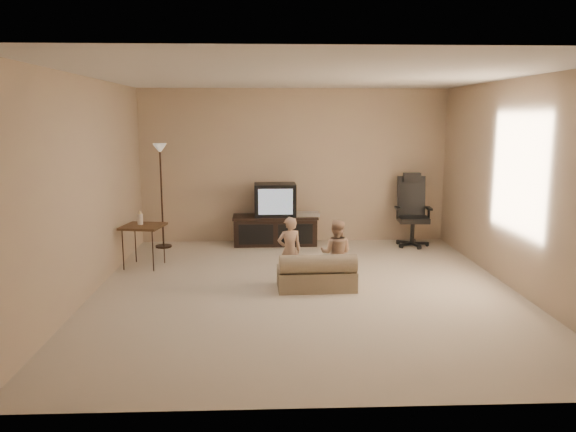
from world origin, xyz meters
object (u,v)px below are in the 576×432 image
at_px(tv_stand, 276,219).
at_px(toddler_right, 336,253).
at_px(side_table, 143,226).
at_px(child_sofa, 317,275).
at_px(office_chair, 412,220).
at_px(floor_lamp, 161,172).
at_px(toddler_left, 289,251).

relative_size(tv_stand, toddler_right, 1.70).
bearing_deg(side_table, child_sofa, -26.64).
distance_m(tv_stand, office_chair, 2.19).
relative_size(floor_lamp, toddler_left, 1.93).
bearing_deg(tv_stand, toddler_right, -74.12).
bearing_deg(office_chair, side_table, -160.04).
bearing_deg(tv_stand, floor_lamp, -176.46).
xyz_separation_m(floor_lamp, toddler_left, (1.92, -2.10, -0.77)).
bearing_deg(side_table, floor_lamp, 87.09).
relative_size(tv_stand, toddler_left, 1.64).
distance_m(office_chair, floor_lamp, 4.05).
bearing_deg(child_sofa, floor_lamp, 132.15).
distance_m(tv_stand, child_sofa, 2.50).
bearing_deg(office_chair, floor_lamp, -176.19).
bearing_deg(child_sofa, toddler_left, 143.60).
xyz_separation_m(office_chair, toddler_left, (-2.06, -2.07, 0.01)).
height_order(office_chair, toddler_left, office_chair).
relative_size(office_chair, toddler_right, 1.41).
relative_size(child_sofa, toddler_right, 1.15).
relative_size(tv_stand, floor_lamp, 0.85).
bearing_deg(office_chair, toddler_left, -130.67).
bearing_deg(tv_stand, office_chair, -5.07).
height_order(floor_lamp, toddler_right, floor_lamp).
height_order(tv_stand, office_chair, office_chair).
xyz_separation_m(tv_stand, child_sofa, (0.44, -2.45, -0.23)).
bearing_deg(side_table, toddler_right, -21.74).
height_order(child_sofa, toddler_right, toddler_right).
xyz_separation_m(office_chair, floor_lamp, (-3.98, 0.03, 0.78)).
bearing_deg(floor_lamp, side_table, -92.91).
relative_size(office_chair, child_sofa, 1.23).
distance_m(tv_stand, toddler_right, 2.42).
height_order(tv_stand, side_table, tv_stand).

